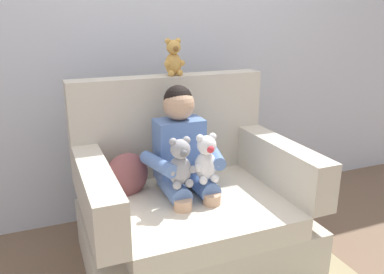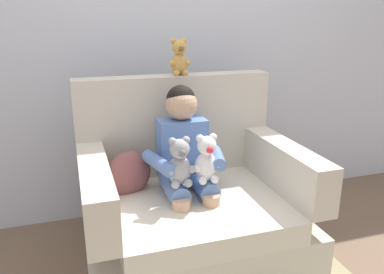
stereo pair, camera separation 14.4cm
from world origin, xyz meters
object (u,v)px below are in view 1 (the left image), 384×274
Objects in this scene: seated_child at (184,155)px; throw_pillow at (126,176)px; plush_white at (206,159)px; plush_honey_on_backrest at (174,58)px; armchair at (189,207)px; plush_grey at (180,163)px.

seated_child is 0.33m from throw_pillow.
plush_honey_on_backrest is (-0.01, 0.44, 0.47)m from plush_white.
seated_child is at bearing 144.16° from armchair.
armchair is 1.41× the size of seated_child.
throw_pillow is (-0.22, 0.24, -0.13)m from plush_grey.
armchair is 4.56× the size of plush_grey.
plush_grey is at bearing -46.71° from throw_pillow.
armchair is at bearing 29.41° from plush_grey.
armchair is 0.30m from seated_child.
seated_child reaches higher than plush_white.
throw_pillow is at bearing 160.34° from armchair.
plush_grey reaches higher than throw_pillow.
armchair reaches higher than throw_pillow.
throw_pillow is at bearing 111.03° from plush_grey.
seated_child reaches higher than plush_grey.
plush_grey is 0.98× the size of throw_pillow.
plush_grey is 1.20× the size of plush_honey_on_backrest.
plush_white is 1.20× the size of plush_honey_on_backrest.
plush_honey_on_backrest is 0.82× the size of throw_pillow.
plush_grey is at bearing 179.42° from plush_white.
plush_honey_on_backrest is at bearing 84.31° from armchair.
throw_pillow is (-0.35, -0.20, -0.59)m from plush_honey_on_backrest.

